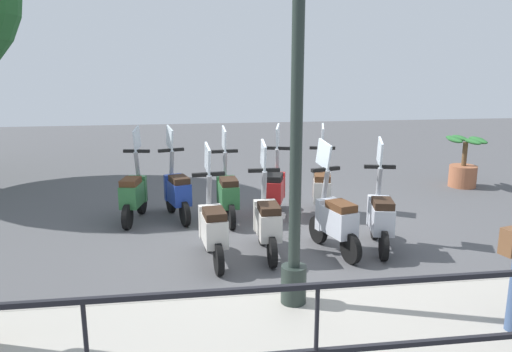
{
  "coord_description": "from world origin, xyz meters",
  "views": [
    {
      "loc": [
        -7.06,
        1.54,
        2.61
      ],
      "look_at": [
        0.2,
        0.5,
        0.9
      ],
      "focal_mm": 35.0,
      "sensor_mm": 36.0,
      "label": 1
    }
  ],
  "objects_px": {
    "scooter_near_1": "(335,219)",
    "scooter_near_2": "(267,221)",
    "potted_palm": "(464,166)",
    "scooter_far_3": "(177,191)",
    "scooter_far_1": "(275,189)",
    "scooter_far_0": "(322,188)",
    "scooter_near_0": "(380,216)",
    "scooter_far_4": "(134,193)",
    "lamp_post_near": "(297,106)",
    "scooter_near_3": "(213,227)",
    "scooter_far_2": "(228,193)"
  },
  "relations": [
    {
      "from": "scooter_near_1",
      "to": "scooter_near_2",
      "type": "height_order",
      "value": "same"
    },
    {
      "from": "potted_palm",
      "to": "scooter_far_3",
      "type": "xyz_separation_m",
      "value": [
        -1.38,
        5.92,
        0.04
      ]
    },
    {
      "from": "scooter_near_1",
      "to": "scooter_far_1",
      "type": "bearing_deg",
      "value": 0.43
    },
    {
      "from": "scooter_near_1",
      "to": "scooter_near_2",
      "type": "relative_size",
      "value": 1.0
    },
    {
      "from": "scooter_near_2",
      "to": "scooter_far_3",
      "type": "height_order",
      "value": "same"
    },
    {
      "from": "scooter_near_2",
      "to": "scooter_far_0",
      "type": "bearing_deg",
      "value": -36.72
    },
    {
      "from": "scooter_near_2",
      "to": "scooter_far_3",
      "type": "bearing_deg",
      "value": 34.22
    },
    {
      "from": "scooter_near_0",
      "to": "scooter_far_4",
      "type": "height_order",
      "value": "same"
    },
    {
      "from": "scooter_far_3",
      "to": "lamp_post_near",
      "type": "bearing_deg",
      "value": -177.54
    },
    {
      "from": "scooter_near_3",
      "to": "scooter_far_2",
      "type": "relative_size",
      "value": 1.0
    },
    {
      "from": "scooter_near_0",
      "to": "scooter_far_3",
      "type": "relative_size",
      "value": 1.0
    },
    {
      "from": "scooter_near_0",
      "to": "scooter_near_3",
      "type": "distance_m",
      "value": 2.35
    },
    {
      "from": "lamp_post_near",
      "to": "potted_palm",
      "type": "bearing_deg",
      "value": -44.13
    },
    {
      "from": "scooter_far_0",
      "to": "scooter_far_4",
      "type": "height_order",
      "value": "same"
    },
    {
      "from": "scooter_far_3",
      "to": "scooter_far_0",
      "type": "bearing_deg",
      "value": -110.78
    },
    {
      "from": "scooter_near_3",
      "to": "scooter_far_0",
      "type": "xyz_separation_m",
      "value": [
        1.77,
        -1.95,
        0.0
      ]
    },
    {
      "from": "scooter_far_2",
      "to": "scooter_far_1",
      "type": "bearing_deg",
      "value": -81.01
    },
    {
      "from": "scooter_near_3",
      "to": "scooter_far_3",
      "type": "height_order",
      "value": "same"
    },
    {
      "from": "potted_palm",
      "to": "scooter_far_1",
      "type": "bearing_deg",
      "value": 108.7
    },
    {
      "from": "scooter_near_0",
      "to": "scooter_far_2",
      "type": "xyz_separation_m",
      "value": [
        1.54,
        2.01,
        0.0
      ]
    },
    {
      "from": "scooter_near_0",
      "to": "scooter_near_3",
      "type": "bearing_deg",
      "value": 106.56
    },
    {
      "from": "scooter_near_1",
      "to": "scooter_far_4",
      "type": "height_order",
      "value": "same"
    },
    {
      "from": "lamp_post_near",
      "to": "scooter_far_2",
      "type": "bearing_deg",
      "value": 7.17
    },
    {
      "from": "scooter_near_2",
      "to": "scooter_far_1",
      "type": "relative_size",
      "value": 1.0
    },
    {
      "from": "scooter_far_0",
      "to": "scooter_near_3",
      "type": "bearing_deg",
      "value": 146.13
    },
    {
      "from": "scooter_far_4",
      "to": "scooter_near_1",
      "type": "bearing_deg",
      "value": -111.34
    },
    {
      "from": "potted_palm",
      "to": "scooter_near_2",
      "type": "bearing_deg",
      "value": 123.99
    },
    {
      "from": "scooter_near_1",
      "to": "lamp_post_near",
      "type": "bearing_deg",
      "value": 134.56
    },
    {
      "from": "potted_palm",
      "to": "lamp_post_near",
      "type": "bearing_deg",
      "value": 135.87
    },
    {
      "from": "scooter_near_3",
      "to": "scooter_far_2",
      "type": "bearing_deg",
      "value": -17.54
    },
    {
      "from": "scooter_near_2",
      "to": "scooter_far_2",
      "type": "relative_size",
      "value": 1.0
    },
    {
      "from": "scooter_far_1",
      "to": "scooter_far_4",
      "type": "xyz_separation_m",
      "value": [
        0.05,
        2.35,
        0.0
      ]
    },
    {
      "from": "scooter_near_2",
      "to": "scooter_far_0",
      "type": "relative_size",
      "value": 1.0
    },
    {
      "from": "scooter_near_0",
      "to": "scooter_far_0",
      "type": "height_order",
      "value": "same"
    },
    {
      "from": "scooter_far_1",
      "to": "scooter_far_4",
      "type": "distance_m",
      "value": 2.35
    },
    {
      "from": "scooter_far_3",
      "to": "scooter_far_2",
      "type": "bearing_deg",
      "value": -123.98
    },
    {
      "from": "scooter_near_0",
      "to": "scooter_near_3",
      "type": "height_order",
      "value": "same"
    },
    {
      "from": "scooter_near_2",
      "to": "scooter_far_4",
      "type": "bearing_deg",
      "value": 47.29
    },
    {
      "from": "scooter_near_2",
      "to": "scooter_near_3",
      "type": "bearing_deg",
      "value": 100.63
    },
    {
      "from": "scooter_far_1",
      "to": "scooter_far_3",
      "type": "bearing_deg",
      "value": 104.74
    },
    {
      "from": "lamp_post_near",
      "to": "potted_palm",
      "type": "relative_size",
      "value": 4.31
    },
    {
      "from": "lamp_post_near",
      "to": "scooter_far_0",
      "type": "height_order",
      "value": "lamp_post_near"
    },
    {
      "from": "scooter_far_0",
      "to": "scooter_far_1",
      "type": "distance_m",
      "value": 0.79
    },
    {
      "from": "scooter_near_0",
      "to": "scooter_far_1",
      "type": "xyz_separation_m",
      "value": [
        1.72,
        1.18,
        0.0
      ]
    },
    {
      "from": "lamp_post_near",
      "to": "scooter_far_3",
      "type": "distance_m",
      "value": 4.05
    },
    {
      "from": "scooter_near_2",
      "to": "scooter_far_3",
      "type": "distance_m",
      "value": 2.17
    },
    {
      "from": "scooter_far_0",
      "to": "scooter_far_1",
      "type": "relative_size",
      "value": 1.0
    },
    {
      "from": "lamp_post_near",
      "to": "scooter_near_0",
      "type": "distance_m",
      "value": 2.88
    },
    {
      "from": "scooter_near_3",
      "to": "scooter_far_0",
      "type": "bearing_deg",
      "value": -53.91
    },
    {
      "from": "scooter_near_2",
      "to": "scooter_far_2",
      "type": "xyz_separation_m",
      "value": [
        1.54,
        0.4,
        0.0
      ]
    }
  ]
}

